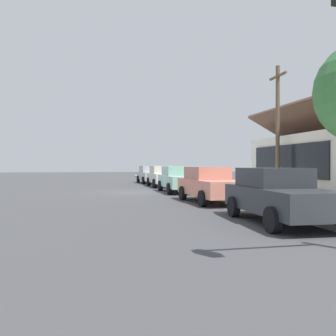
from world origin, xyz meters
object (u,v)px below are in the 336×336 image
car_coral (209,184)px  car_charcoal (278,195)px  car_seafoam (179,179)px  fire_hydrant_red (234,189)px  car_ivory (163,176)px  utility_pole_wooden (278,127)px  car_silver (150,174)px

car_coral → car_charcoal: 5.60m
car_seafoam → fire_hydrant_red: car_seafoam is taller
car_ivory → fire_hydrant_red: 10.53m
car_ivory → car_coral: 11.34m
car_charcoal → utility_pole_wooden: 11.31m
car_ivory → car_seafoam: 5.52m
car_silver → fire_hydrant_red: size_ratio=6.62×
car_silver → car_coral: 16.51m
car_silver → utility_pole_wooden: 14.17m
car_charcoal → fire_hydrant_red: 6.66m
fire_hydrant_red → car_seafoam: bearing=-163.0°
fire_hydrant_red → car_silver: bearing=-174.3°
car_charcoal → fire_hydrant_red: (-6.51, 1.37, -0.32)m
car_ivory → car_silver: bearing=-178.1°
car_coral → car_seafoam: bearing=177.4°
utility_pole_wooden → car_coral: bearing=-55.2°
car_silver → car_charcoal: 22.11m
car_silver → car_seafoam: size_ratio=1.03×
car_silver → car_charcoal: bearing=-1.2°
car_ivory → car_charcoal: bearing=0.5°
car_ivory → car_seafoam: bearing=-0.5°
utility_pole_wooden → car_ivory: bearing=-144.1°
car_silver → car_coral: bearing=-1.7°
car_ivory → car_charcoal: size_ratio=1.00×
car_seafoam → car_charcoal: size_ratio=1.02×
car_ivory → utility_pole_wooden: size_ratio=0.60×
car_silver → car_ivory: size_ratio=1.05×
car_seafoam → utility_pole_wooden: size_ratio=0.61×
car_silver → utility_pole_wooden: (12.66, 5.56, 3.11)m
utility_pole_wooden → fire_hydrant_red: (2.94, -4.00, -3.43)m
car_ivory → utility_pole_wooden: 9.75m
car_seafoam → car_silver: bearing=-179.1°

